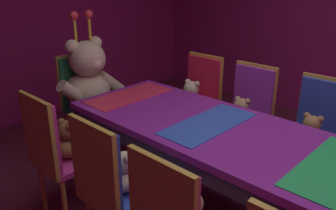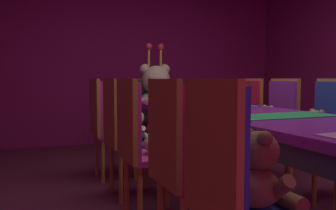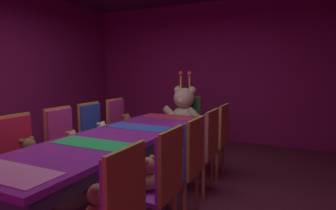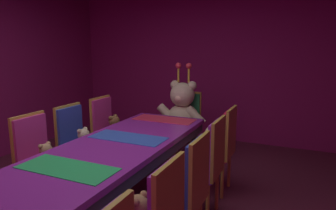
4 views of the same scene
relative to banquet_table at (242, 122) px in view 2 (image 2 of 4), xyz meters
The scene contains 21 objects.
ground_plane 0.66m from the banquet_table, ahead, with size 7.90×7.90×0.00m, color #591E33.
wall_back 3.29m from the banquet_table, 90.00° to the left, with size 5.20×0.12×2.80m, color #8C1959.
banquet_table is the anchor object (origin of this frame).
chair_left_0 1.41m from the banquet_table, 125.36° to the right, with size 0.42×0.41×0.98m.
teddy_left_0 1.33m from the banquet_table, 120.18° to the right, with size 0.27×0.35×0.33m.
chair_left_1 1.00m from the banquet_table, 142.54° to the right, with size 0.42×0.41×0.98m.
teddy_left_1 0.89m from the banquet_table, 136.84° to the right, with size 0.25×0.33×0.31m.
chair_left_2 0.82m from the banquet_table, behind, with size 0.42×0.41×0.98m.
teddy_left_2 0.68m from the banquet_table, behind, with size 0.21×0.27×0.26m.
chair_left_3 0.98m from the banquet_table, 145.22° to the left, with size 0.42×0.41×0.98m.
teddy_left_3 0.87m from the banquet_table, 139.83° to the left, with size 0.23×0.29×0.28m.
chair_left_4 1.44m from the banquet_table, 124.63° to the left, with size 0.42×0.41×0.98m.
teddy_left_4 1.36m from the banquet_table, 119.61° to the left, with size 0.24×0.31×0.30m.
chair_right_2 0.83m from the banquet_table, ahead, with size 0.42×0.41×0.98m.
teddy_right_2 0.69m from the banquet_table, ahead, with size 0.23×0.29×0.27m.
chair_right_3 1.00m from the banquet_table, 36.01° to the left, with size 0.42×0.41×0.98m.
teddy_right_3 0.89m from the banquet_table, 41.44° to the left, with size 0.22×0.28×0.27m.
chair_right_4 1.40m from the banquet_table, 55.24° to the left, with size 0.42×0.41×0.98m.
teddy_right_4 1.33m from the banquet_table, 60.42° to the left, with size 0.25×0.33×0.31m.
throne_chair 2.07m from the banquet_table, 90.00° to the left, with size 0.41×0.42×0.98m.
king_teddy_bear 1.90m from the banquet_table, 90.00° to the left, with size 0.75×0.58×0.96m.
Camera 2 is at (-1.55, -2.36, 0.99)m, focal length 39.19 mm.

